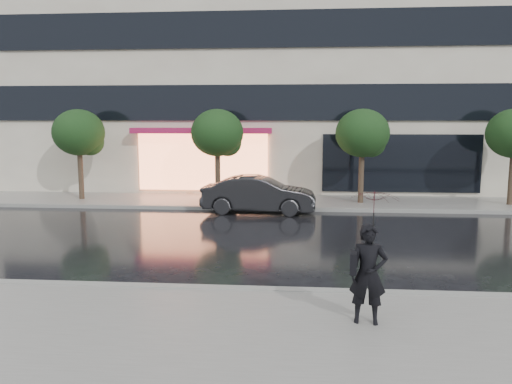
# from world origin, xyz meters

# --- Properties ---
(ground) EXTENTS (120.00, 120.00, 0.00)m
(ground) POSITION_xyz_m (0.00, 0.00, 0.00)
(ground) COLOR black
(ground) RESTS_ON ground
(sidewalk_near) EXTENTS (60.00, 4.50, 0.12)m
(sidewalk_near) POSITION_xyz_m (0.00, -3.25, 0.06)
(sidewalk_near) COLOR slate
(sidewalk_near) RESTS_ON ground
(sidewalk_far) EXTENTS (60.00, 3.50, 0.12)m
(sidewalk_far) POSITION_xyz_m (0.00, 10.25, 0.06)
(sidewalk_far) COLOR slate
(sidewalk_far) RESTS_ON ground
(curb_near) EXTENTS (60.00, 0.25, 0.14)m
(curb_near) POSITION_xyz_m (0.00, -1.00, 0.07)
(curb_near) COLOR gray
(curb_near) RESTS_ON ground
(curb_far) EXTENTS (60.00, 0.25, 0.14)m
(curb_far) POSITION_xyz_m (0.00, 8.50, 0.07)
(curb_far) COLOR gray
(curb_far) RESTS_ON ground
(office_building) EXTENTS (30.00, 12.76, 18.00)m
(office_building) POSITION_xyz_m (-0.00, 17.97, 9.00)
(office_building) COLOR beige
(office_building) RESTS_ON ground
(tree_far_west) EXTENTS (2.20, 2.20, 3.99)m
(tree_far_west) POSITION_xyz_m (-8.94, 10.03, 2.92)
(tree_far_west) COLOR #33261C
(tree_far_west) RESTS_ON ground
(tree_mid_west) EXTENTS (2.20, 2.20, 3.99)m
(tree_mid_west) POSITION_xyz_m (-2.94, 10.03, 2.92)
(tree_mid_west) COLOR #33261C
(tree_mid_west) RESTS_ON ground
(tree_mid_east) EXTENTS (2.20, 2.20, 3.99)m
(tree_mid_east) POSITION_xyz_m (3.06, 10.03, 2.92)
(tree_mid_east) COLOR #33261C
(tree_mid_east) RESTS_ON ground
(parked_car) EXTENTS (4.39, 1.74, 1.42)m
(parked_car) POSITION_xyz_m (-1.10, 7.98, 0.71)
(parked_car) COLOR black
(parked_car) RESTS_ON ground
(pedestrian_with_umbrella) EXTENTS (0.91, 0.92, 2.29)m
(pedestrian_with_umbrella) POSITION_xyz_m (1.57, -2.56, 1.54)
(pedestrian_with_umbrella) COLOR black
(pedestrian_with_umbrella) RESTS_ON sidewalk_near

